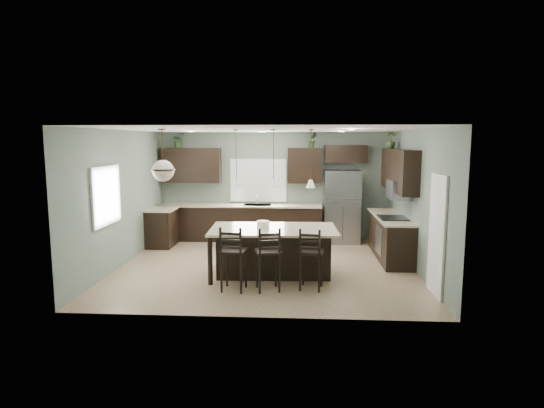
{
  "coord_description": "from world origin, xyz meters",
  "views": [
    {
      "loc": [
        0.68,
        -9.12,
        2.58
      ],
      "look_at": [
        0.1,
        0.4,
        1.25
      ],
      "focal_mm": 30.0,
      "sensor_mm": 36.0,
      "label": 1
    }
  ],
  "objects_px": {
    "refrigerator": "(342,206)",
    "kitchen_island": "(273,252)",
    "plant_back_left": "(179,140)",
    "bar_stool_center": "(268,259)",
    "bar_stool_right": "(311,258)",
    "bar_stool_left": "(234,258)",
    "serving_dish": "(263,225)"
  },
  "relations": [
    {
      "from": "bar_stool_right",
      "to": "plant_back_left",
      "type": "distance_m",
      "value": 5.56
    },
    {
      "from": "kitchen_island",
      "to": "bar_stool_right",
      "type": "distance_m",
      "value": 1.06
    },
    {
      "from": "bar_stool_left",
      "to": "refrigerator",
      "type": "bearing_deg",
      "value": 67.67
    },
    {
      "from": "bar_stool_right",
      "to": "plant_back_left",
      "type": "bearing_deg",
      "value": 139.51
    },
    {
      "from": "plant_back_left",
      "to": "refrigerator",
      "type": "bearing_deg",
      "value": -2.1
    },
    {
      "from": "kitchen_island",
      "to": "bar_stool_left",
      "type": "height_order",
      "value": "bar_stool_left"
    },
    {
      "from": "refrigerator",
      "to": "bar_stool_left",
      "type": "xyz_separation_m",
      "value": [
        -2.2,
        -3.95,
        -0.35
      ]
    },
    {
      "from": "bar_stool_center",
      "to": "bar_stool_right",
      "type": "height_order",
      "value": "bar_stool_center"
    },
    {
      "from": "bar_stool_center",
      "to": "plant_back_left",
      "type": "relative_size",
      "value": 3.02
    },
    {
      "from": "refrigerator",
      "to": "kitchen_island",
      "type": "xyz_separation_m",
      "value": [
        -1.57,
        -3.01,
        -0.46
      ]
    },
    {
      "from": "bar_stool_left",
      "to": "bar_stool_center",
      "type": "relative_size",
      "value": 1.01
    },
    {
      "from": "bar_stool_right",
      "to": "plant_back_left",
      "type": "height_order",
      "value": "plant_back_left"
    },
    {
      "from": "bar_stool_center",
      "to": "plant_back_left",
      "type": "height_order",
      "value": "plant_back_left"
    },
    {
      "from": "kitchen_island",
      "to": "bar_stool_right",
      "type": "bearing_deg",
      "value": -50.83
    },
    {
      "from": "refrigerator",
      "to": "serving_dish",
      "type": "xyz_separation_m",
      "value": [
        -1.77,
        -3.02,
        0.07
      ]
    },
    {
      "from": "refrigerator",
      "to": "serving_dish",
      "type": "height_order",
      "value": "refrigerator"
    },
    {
      "from": "plant_back_left",
      "to": "bar_stool_left",
      "type": "bearing_deg",
      "value": -63.97
    },
    {
      "from": "bar_stool_left",
      "to": "bar_stool_right",
      "type": "distance_m",
      "value": 1.34
    },
    {
      "from": "bar_stool_right",
      "to": "bar_stool_left",
      "type": "bearing_deg",
      "value": -164.42
    },
    {
      "from": "bar_stool_left",
      "to": "bar_stool_center",
      "type": "bearing_deg",
      "value": 10.19
    },
    {
      "from": "kitchen_island",
      "to": "bar_stool_left",
      "type": "bearing_deg",
      "value": -126.4
    },
    {
      "from": "serving_dish",
      "to": "bar_stool_right",
      "type": "relative_size",
      "value": 0.22
    },
    {
      "from": "refrigerator",
      "to": "bar_stool_center",
      "type": "distance_m",
      "value": 4.25
    },
    {
      "from": "refrigerator",
      "to": "kitchen_island",
      "type": "distance_m",
      "value": 3.42
    },
    {
      "from": "refrigerator",
      "to": "bar_stool_center",
      "type": "height_order",
      "value": "refrigerator"
    },
    {
      "from": "refrigerator",
      "to": "bar_stool_center",
      "type": "xyz_separation_m",
      "value": [
        -1.61,
        -3.91,
        -0.36
      ]
    },
    {
      "from": "plant_back_left",
      "to": "serving_dish",
      "type": "bearing_deg",
      "value": -52.45
    },
    {
      "from": "kitchen_island",
      "to": "bar_stool_left",
      "type": "distance_m",
      "value": 1.14
    },
    {
      "from": "serving_dish",
      "to": "bar_stool_right",
      "type": "xyz_separation_m",
      "value": [
        0.9,
        -0.78,
        -0.44
      ]
    },
    {
      "from": "bar_stool_right",
      "to": "plant_back_left",
      "type": "xyz_separation_m",
      "value": [
        -3.34,
        3.96,
        2.04
      ]
    },
    {
      "from": "refrigerator",
      "to": "plant_back_left",
      "type": "relative_size",
      "value": 4.94
    },
    {
      "from": "bar_stool_right",
      "to": "refrigerator",
      "type": "bearing_deg",
      "value": 86.48
    }
  ]
}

